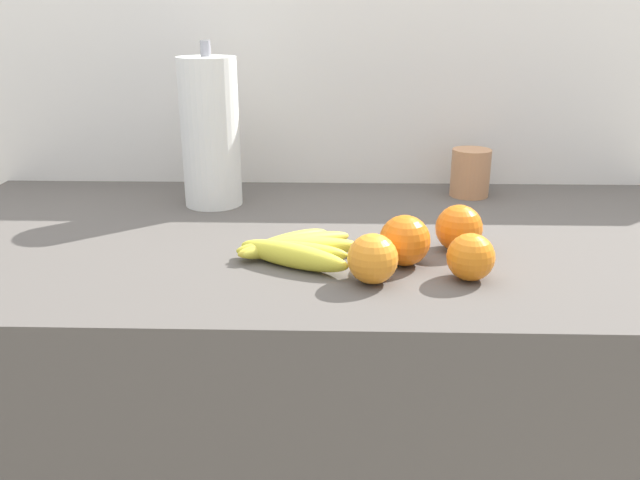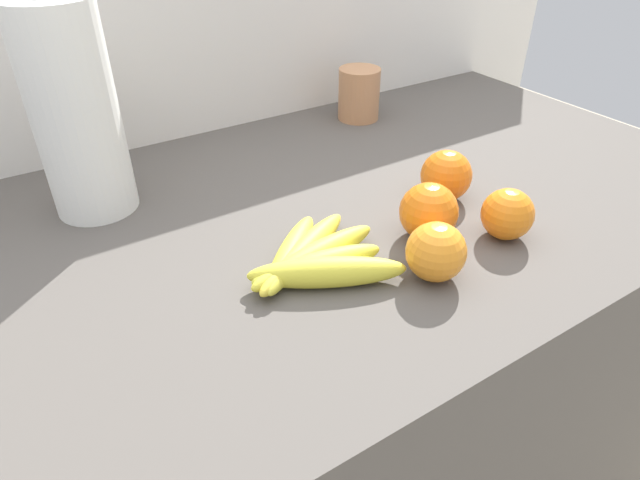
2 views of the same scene
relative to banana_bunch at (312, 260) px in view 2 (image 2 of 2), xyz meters
name	(u,v)px [view 2 (image 2 of 2)]	position (x,y,z in m)	size (l,w,h in m)	color
counter	(297,413)	(0.04, 0.12, -0.45)	(1.50, 0.73, 0.87)	#514C47
wall_back	(203,225)	(0.04, 0.52, -0.24)	(1.90, 0.06, 1.30)	silver
banana_bunch	(312,260)	(0.00, 0.00, 0.00)	(0.20, 0.20, 0.04)	yellow
orange_front	(429,212)	(0.17, -0.02, 0.02)	(0.08, 0.08, 0.08)	orange
orange_right	(436,252)	(0.12, -0.09, 0.02)	(0.07, 0.07, 0.07)	orange
orange_back_left	(507,214)	(0.27, -0.07, 0.02)	(0.07, 0.07, 0.07)	orange
orange_center	(446,176)	(0.27, 0.05, 0.02)	(0.08, 0.08, 0.08)	orange
paper_towel_roll	(75,113)	(-0.19, 0.31, 0.13)	(0.12, 0.12, 0.32)	white
mug	(359,94)	(0.35, 0.39, 0.03)	(0.08, 0.08, 0.10)	tan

